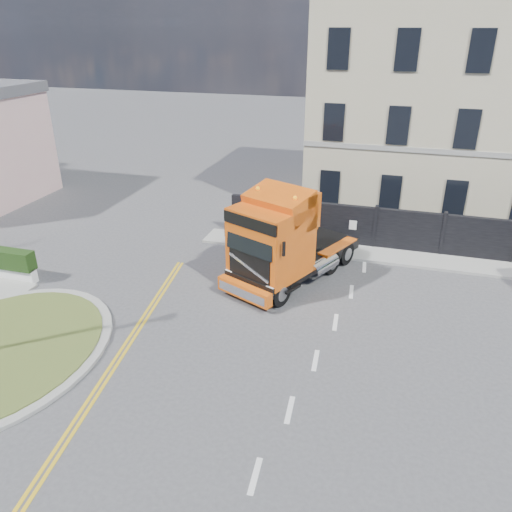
% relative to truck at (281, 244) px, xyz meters
% --- Properties ---
extents(ground, '(120.00, 120.00, 0.00)m').
position_rel_truck_xyz_m(ground, '(-0.62, -4.33, -1.76)').
color(ground, '#424244').
rests_on(ground, ground).
extents(hoarding_fence, '(18.80, 0.25, 2.00)m').
position_rel_truck_xyz_m(hoarding_fence, '(5.93, 4.67, -0.76)').
color(hoarding_fence, black).
rests_on(hoarding_fence, ground).
extents(georgian_building, '(12.30, 10.30, 12.80)m').
position_rel_truck_xyz_m(georgian_building, '(5.38, 12.17, 4.01)').
color(georgian_building, '#B7AD91').
rests_on(georgian_building, ground).
extents(pavement_far, '(20.00, 1.60, 0.12)m').
position_rel_truck_xyz_m(pavement_far, '(5.38, 3.77, -1.70)').
color(pavement_far, gray).
rests_on(pavement_far, ground).
extents(truck, '(4.90, 6.98, 3.93)m').
position_rel_truck_xyz_m(truck, '(0.00, 0.00, 0.00)').
color(truck, black).
rests_on(truck, ground).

